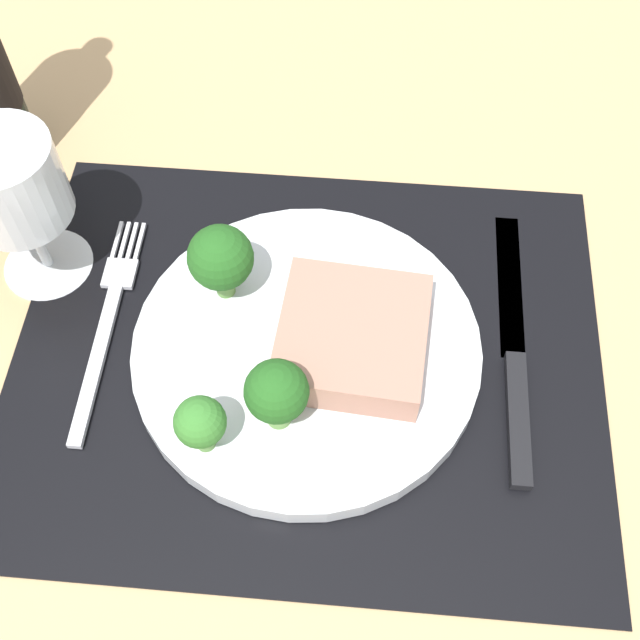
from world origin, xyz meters
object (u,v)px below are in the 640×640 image
object	(u,v)px
steak	(352,343)
fork	(107,322)
plate	(307,350)
wine_glass	(13,190)
knife	(515,362)

from	to	relation	value
steak	fork	distance (cm)	18.36
plate	wine_glass	distance (cm)	23.03
fork	wine_glass	world-z (taller)	wine_glass
fork	wine_glass	size ratio (longest dim) A/B	1.50
fork	steak	bearing A→B (deg)	-6.18
knife	wine_glass	distance (cm)	36.96
fork	knife	world-z (taller)	knife
steak	wine_glass	xyz separation A→B (cm)	(-23.87, 6.90, 5.52)
wine_glass	knife	bearing A→B (deg)	-9.48
plate	steak	distance (cm)	3.90
steak	knife	xyz separation A→B (cm)	(11.66, 0.97, -2.73)
steak	knife	world-z (taller)	steak
steak	wine_glass	world-z (taller)	wine_glass
plate	knife	xyz separation A→B (cm)	(14.84, 0.53, -0.50)
fork	wine_glass	xyz separation A→B (cm)	(-5.82, 5.04, 8.30)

